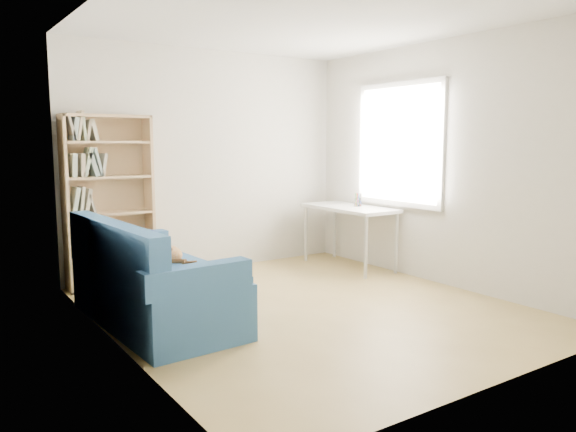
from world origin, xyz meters
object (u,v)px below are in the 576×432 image
object	(u,v)px
pen_cup	(358,201)
sofa	(151,284)
bookshelf	(109,208)
desk	(349,212)

from	to	relation	value
pen_cup	sofa	bearing A→B (deg)	-166.96
bookshelf	desk	size ratio (longest dim) A/B	1.45
sofa	pen_cup	bearing A→B (deg)	10.00
sofa	pen_cup	size ratio (longest dim) A/B	11.11
sofa	desk	world-z (taller)	sofa
bookshelf	pen_cup	size ratio (longest dim) A/B	10.84
bookshelf	pen_cup	bearing A→B (deg)	-15.12
bookshelf	desk	xyz separation A→B (m)	(2.70, -0.71, -0.16)
sofa	desk	bearing A→B (deg)	11.30
sofa	bookshelf	size ratio (longest dim) A/B	1.02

